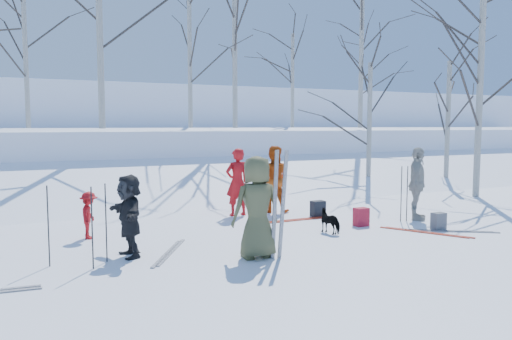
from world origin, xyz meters
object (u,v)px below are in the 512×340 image
skier_olive_center (257,207)px  skier_cream_east (417,184)px  backpack_dark (318,209)px  skier_grey_west (129,216)px  skier_red_north (237,182)px  skier_red_seated (89,215)px  backpack_grey (439,221)px  dog (331,221)px  skier_redor_behind (273,179)px  backpack_red (361,217)px

skier_olive_center → skier_cream_east: (5.06, 1.48, -0.01)m
backpack_dark → skier_cream_east: bearing=-36.6°
backpack_dark → skier_grey_west: bearing=-160.0°
skier_olive_center → skier_red_north: 4.15m
skier_red_seated → backpack_dark: size_ratio=2.42×
skier_red_seated → backpack_grey: (7.10, -2.44, -0.29)m
dog → backpack_grey: bearing=148.5°
skier_redor_behind → skier_red_seated: (-4.84, -1.14, -0.40)m
skier_grey_west → dog: size_ratio=2.37×
dog → backpack_red: size_ratio=1.47×
skier_red_north → skier_cream_east: 4.46m
skier_cream_east → backpack_red: 1.82m
skier_olive_center → skier_grey_west: (-1.98, 1.06, -0.16)m
skier_red_north → skier_red_seated: (-3.77, -1.10, -0.38)m
skier_red_north → skier_grey_west: (-3.31, -2.87, -0.13)m
backpack_red → backpack_grey: bearing=-39.9°
skier_red_north → backpack_dark: 2.17m
skier_redor_behind → dog: (-0.08, -2.83, -0.62)m
skier_grey_west → dog: bearing=88.6°
skier_olive_center → backpack_dark: 4.33m
skier_red_north → dog: (0.99, -2.79, -0.60)m
skier_redor_behind → backpack_red: size_ratio=4.22×
skier_red_north → skier_redor_behind: size_ratio=0.98×
skier_red_seated → backpack_red: (5.81, -1.36, -0.27)m
skier_olive_center → skier_cream_east: 5.27m
skier_cream_east → skier_redor_behind: bearing=92.9°
skier_olive_center → backpack_dark: skier_olive_center is taller
skier_redor_behind → backpack_dark: skier_redor_behind is taller
skier_olive_center → skier_red_north: (1.33, 3.93, -0.03)m
backpack_red → backpack_dark: (-0.24, 1.46, -0.01)m
skier_red_seated → backpack_grey: 7.52m
skier_cream_east → dog: bearing=143.1°
skier_red_north → dog: size_ratio=2.80×
skier_grey_west → backpack_dark: bearing=107.5°
skier_red_north → skier_grey_west: size_ratio=1.18×
skier_red_north → skier_red_seated: bearing=14.2°
backpack_dark → skier_red_seated: bearing=-179.0°
skier_redor_behind → backpack_red: (0.97, -2.51, -0.68)m
backpack_red → dog: bearing=-163.1°
skier_olive_center → skier_grey_west: 2.25m
backpack_grey → backpack_dark: 2.96m
skier_redor_behind → skier_red_seated: skier_redor_behind is taller
backpack_red → skier_olive_center: bearing=-156.6°
backpack_red → skier_redor_behind: bearing=111.1°
backpack_red → skier_cream_east: bearing=0.8°
backpack_red → backpack_grey: 1.68m
skier_olive_center → backpack_grey: size_ratio=4.71×
dog → skier_cream_east: bearing=173.6°
skier_red_seated → skier_cream_east: size_ratio=0.54×
skier_red_north → backpack_dark: size_ratio=4.32×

